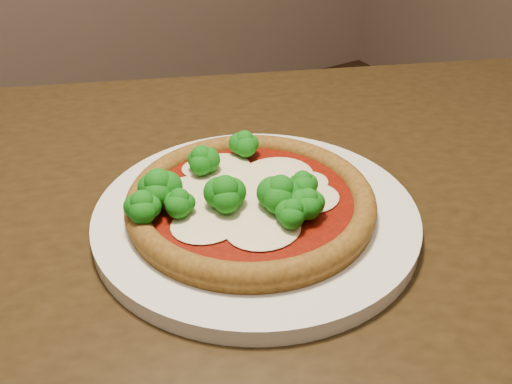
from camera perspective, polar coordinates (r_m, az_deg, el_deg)
dining_table at (r=0.67m, az=-6.35°, el=-9.74°), size 1.48×1.24×0.75m
plate at (r=0.60m, az=-0.00°, el=-2.45°), size 0.34×0.34×0.02m
pizza at (r=0.59m, az=-0.97°, el=-0.60°), size 0.26×0.26×0.06m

